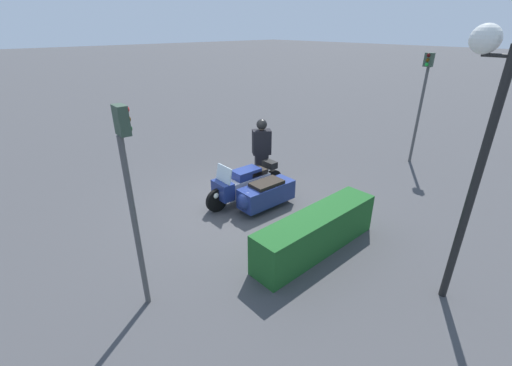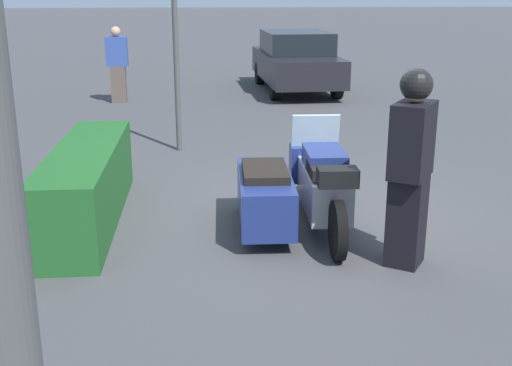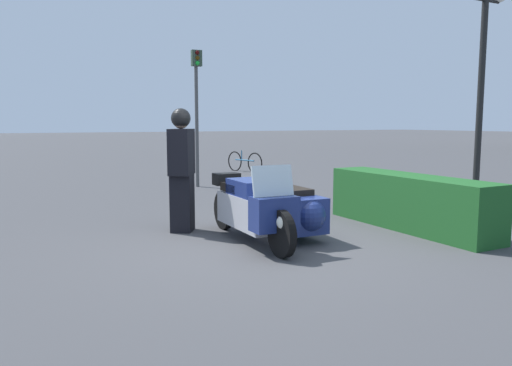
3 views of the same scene
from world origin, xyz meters
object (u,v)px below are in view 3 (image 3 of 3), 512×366
object	(u,v)px
traffic_light_far	(197,98)
officer_rider	(182,167)
hedge_bush_curbside	(409,202)
bicycle_parked	(245,162)
twin_lamp_post	(484,28)
police_motorcycle	(272,208)

from	to	relation	value
traffic_light_far	officer_rider	bearing A→B (deg)	-20.48
hedge_bush_curbside	bicycle_parked	xyz separation A→B (m)	(-9.42, 1.78, -0.09)
hedge_bush_curbside	twin_lamp_post	world-z (taller)	twin_lamp_post
police_motorcycle	officer_rider	world-z (taller)	officer_rider
police_motorcycle	bicycle_parked	xyz separation A→B (m)	(-9.07, 4.09, -0.12)
hedge_bush_curbside	police_motorcycle	bearing A→B (deg)	-98.41
hedge_bush_curbside	traffic_light_far	bearing A→B (deg)	-170.30
traffic_light_far	bicycle_parked	distance (m)	4.60
police_motorcycle	traffic_light_far	xyz separation A→B (m)	(-6.06, 1.22, 1.84)
officer_rider	twin_lamp_post	bearing A→B (deg)	24.13
hedge_bush_curbside	twin_lamp_post	size ratio (longest dim) A/B	0.72
police_motorcycle	twin_lamp_post	distance (m)	5.50
hedge_bush_curbside	twin_lamp_post	distance (m)	3.82
traffic_light_far	bicycle_parked	world-z (taller)	traffic_light_far
hedge_bush_curbside	twin_lamp_post	bearing A→B (deg)	104.85
bicycle_parked	twin_lamp_post	bearing A→B (deg)	-12.31
police_motorcycle	hedge_bush_curbside	distance (m)	2.34
police_motorcycle	officer_rider	bearing A→B (deg)	-138.81
police_motorcycle	bicycle_parked	distance (m)	9.96
officer_rider	traffic_light_far	world-z (taller)	traffic_light_far
twin_lamp_post	bicycle_parked	distance (m)	9.34
twin_lamp_post	traffic_light_far	bearing A→B (deg)	-149.46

